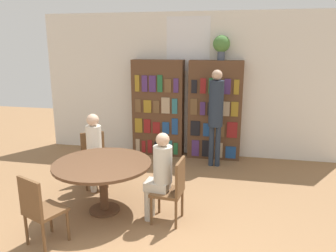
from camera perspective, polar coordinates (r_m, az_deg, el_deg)
The scene contains 11 objects.
wall_back at distance 7.03m, azimuth 3.45°, elevation 7.11°, with size 6.40×0.07×3.00m.
bookshelf_left at distance 7.03m, azimuth -1.72°, elevation 3.11°, with size 1.09×0.34×2.04m.
bookshelf_right at distance 6.85m, azimuth 8.15°, elevation 2.66°, with size 1.09×0.34×2.04m.
flower_vase at distance 6.72m, azimuth 9.30°, elevation 13.77°, with size 0.33×0.33×0.49m.
reading_table at distance 4.75m, azimuth -11.32°, elevation -7.42°, with size 1.38×1.38×0.74m.
chair_near_camera at distance 4.22m, azimuth -21.49°, elevation -13.11°, with size 0.52×0.52×0.89m.
chair_left_side at distance 5.76m, azimuth -12.78°, elevation -5.12°, with size 0.55×0.55×0.89m.
chair_far_side at distance 4.44m, azimuth 0.82°, elevation -10.66°, with size 0.43×0.43×0.89m.
seated_reader_left at distance 5.52m, azimuth -12.67°, elevation -3.56°, with size 0.38×0.40×1.26m.
seated_reader_right at distance 4.41m, azimuth -1.46°, elevation -7.97°, with size 0.38×0.28×1.24m.
librarian_standing at distance 6.33m, azimuth 8.35°, elevation 3.00°, with size 0.28×0.55×1.89m.
Camera 1 is at (1.02, -2.94, 2.36)m, focal length 35.00 mm.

